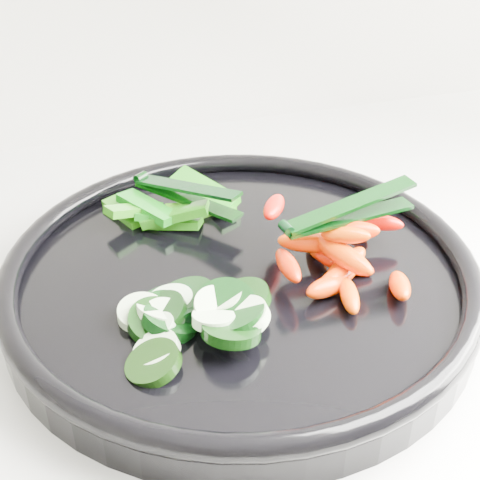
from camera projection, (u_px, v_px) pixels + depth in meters
name	position (u px, v px, depth m)	size (l,w,h in m)	color
veggie_tray	(240.00, 276.00, 0.53)	(0.45, 0.45, 0.04)	black
cucumber_pile	(189.00, 315.00, 0.47)	(0.12, 0.11, 0.04)	black
carrot_pile	(337.00, 250.00, 0.52)	(0.13, 0.14, 0.05)	#E55300
pepper_pile	(172.00, 208.00, 0.59)	(0.12, 0.09, 0.04)	#0D6609
tong_carrot	(346.00, 212.00, 0.51)	(0.11, 0.03, 0.02)	black
tong_pepper	(184.00, 192.00, 0.59)	(0.08, 0.10, 0.02)	black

